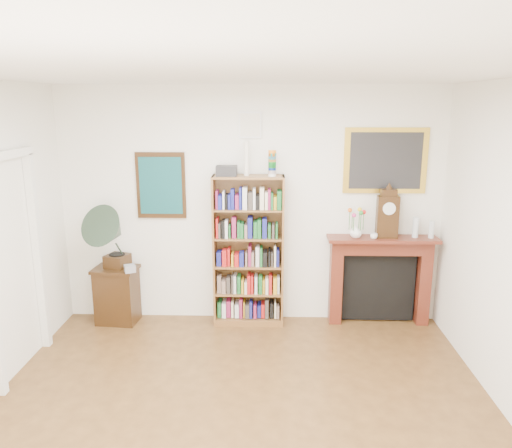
% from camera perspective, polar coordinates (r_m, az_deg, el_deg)
% --- Properties ---
extents(room, '(4.51, 5.01, 2.81)m').
position_cam_1_polar(room, '(3.49, -2.41, -6.38)').
color(room, '#4D3117').
rests_on(room, ground).
extents(door_casing, '(0.08, 1.02, 2.17)m').
position_cam_1_polar(door_casing, '(5.27, -26.03, -2.40)').
color(door_casing, white).
rests_on(door_casing, left_wall).
extents(teal_poster, '(0.58, 0.04, 0.78)m').
position_cam_1_polar(teal_poster, '(5.97, -10.81, 4.34)').
color(teal_poster, black).
rests_on(teal_poster, back_wall).
extents(small_picture, '(0.26, 0.04, 0.30)m').
position_cam_1_polar(small_picture, '(5.76, -0.68, 11.25)').
color(small_picture, white).
rests_on(small_picture, back_wall).
extents(gilt_painting, '(0.95, 0.04, 0.75)m').
position_cam_1_polar(gilt_painting, '(5.93, 14.58, 7.01)').
color(gilt_painting, gold).
rests_on(gilt_painting, back_wall).
extents(bookshelf, '(0.82, 0.30, 2.06)m').
position_cam_1_polar(bookshelf, '(5.83, -0.87, -2.18)').
color(bookshelf, brown).
rests_on(bookshelf, floor).
extents(side_cabinet, '(0.54, 0.41, 0.69)m').
position_cam_1_polar(side_cabinet, '(6.29, -15.59, -7.82)').
color(side_cabinet, black).
rests_on(side_cabinet, floor).
extents(fireplace, '(1.28, 0.31, 1.08)m').
position_cam_1_polar(fireplace, '(6.15, 13.94, -5.39)').
color(fireplace, '#511E12').
rests_on(fireplace, floor).
extents(gramophone, '(0.65, 0.73, 0.80)m').
position_cam_1_polar(gramophone, '(5.95, -16.18, -0.99)').
color(gramophone, black).
rests_on(gramophone, side_cabinet).
extents(cd_stack, '(0.16, 0.16, 0.08)m').
position_cam_1_polar(cd_stack, '(5.97, -14.22, -4.96)').
color(cd_stack, '#B7B8C4').
rests_on(cd_stack, side_cabinet).
extents(mantel_clock, '(0.25, 0.15, 0.56)m').
position_cam_1_polar(mantel_clock, '(5.91, 14.79, 1.07)').
color(mantel_clock, black).
rests_on(mantel_clock, fireplace).
extents(flower_vase, '(0.14, 0.14, 0.15)m').
position_cam_1_polar(flower_vase, '(5.87, 11.34, -0.84)').
color(flower_vase, white).
rests_on(flower_vase, fireplace).
extents(teacup, '(0.10, 0.10, 0.07)m').
position_cam_1_polar(teacup, '(5.87, 13.33, -1.36)').
color(teacup, white).
rests_on(teacup, fireplace).
extents(bottle_left, '(0.07, 0.07, 0.24)m').
position_cam_1_polar(bottle_left, '(6.04, 17.78, -0.35)').
color(bottle_left, silver).
rests_on(bottle_left, fireplace).
extents(bottle_right, '(0.06, 0.06, 0.20)m').
position_cam_1_polar(bottle_right, '(6.08, 19.42, -0.60)').
color(bottle_right, silver).
rests_on(bottle_right, fireplace).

